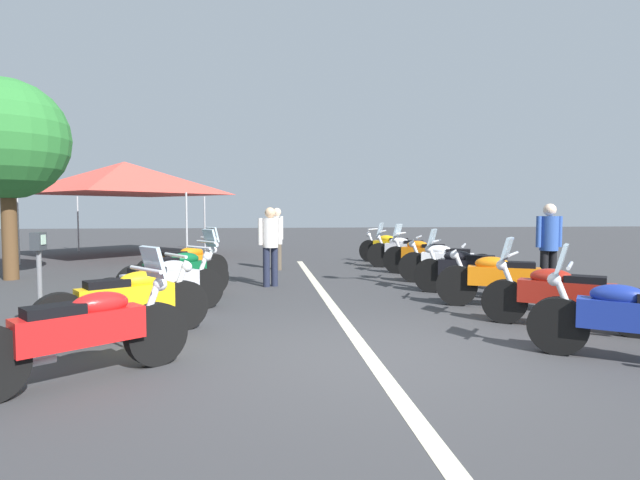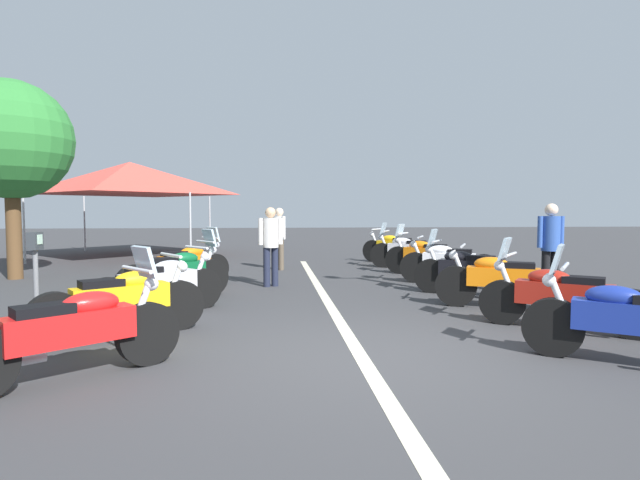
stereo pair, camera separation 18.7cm
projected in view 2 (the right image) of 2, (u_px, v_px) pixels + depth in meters
ground_plane at (362, 359)px, 5.28m from camera, size 80.00×80.00×0.00m
lane_centre_stripe at (329, 304)px, 8.37m from camera, size 14.04×0.16×0.01m
motorcycle_left_row_0 at (74, 330)px, 4.58m from camera, size 1.42×1.72×1.21m
motorcycle_left_row_1 at (123, 301)px, 6.11m from camera, size 1.29×1.85×1.00m
motorcycle_left_row_2 at (160, 284)px, 7.47m from camera, size 1.48×1.72×1.00m
motorcycle_left_row_3 at (176, 273)px, 8.72m from camera, size 1.32×1.76×1.22m
motorcycle_left_row_4 at (186, 264)px, 10.25m from camera, size 1.37×1.70×1.21m
motorcycle_right_row_0 at (630, 320)px, 5.01m from camera, size 1.34×1.77×1.20m
motorcycle_right_row_1 at (561, 296)px, 6.49m from camera, size 1.40×1.78×1.19m
motorcycle_right_row_2 at (502, 280)px, 7.92m from camera, size 1.07×1.95×1.01m
motorcycle_right_row_3 at (466, 270)px, 9.21m from camera, size 1.19×1.77×1.21m
motorcycle_right_row_4 at (448, 262)px, 10.60m from camera, size 1.06×1.92×1.01m
motorcycle_right_row_5 at (425, 256)px, 12.02m from camera, size 1.37×1.76×1.23m
motorcycle_right_row_6 at (407, 251)px, 13.48m from camera, size 1.08×1.94×1.22m
motorcycle_right_row_7 at (395, 247)px, 14.82m from camera, size 1.43×1.74×1.01m
parking_meter at (36, 264)px, 6.24m from camera, size 0.19×0.14×1.29m
bystander_0 at (551, 242)px, 9.01m from camera, size 0.32×0.53×1.68m
bystander_1 at (271, 240)px, 10.25m from camera, size 0.32×0.49×1.62m
bystander_2 at (279, 234)px, 13.14m from camera, size 0.48×0.32×1.62m
roadside_tree_0 at (11, 141)px, 11.24m from camera, size 2.66×2.66×4.47m
event_tent at (130, 178)px, 17.05m from camera, size 5.26×5.26×3.20m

